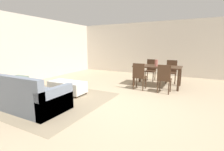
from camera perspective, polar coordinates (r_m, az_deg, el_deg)
ground_plane at (r=4.03m, az=1.46°, el=-11.13°), size 10.80×10.80×0.00m
wall_back at (r=8.52m, az=16.55°, el=9.27°), size 9.00×0.12×2.70m
wall_left at (r=7.25m, az=-30.74°, el=8.05°), size 0.12×11.00×2.70m
area_rug at (r=4.83m, az=-21.14°, el=-8.07°), size 3.00×2.80×0.01m
couch at (r=4.36m, az=-28.49°, el=-6.71°), size 1.99×0.95×0.86m
ottoman_table at (r=5.17m, az=-15.80°, el=-3.89°), size 1.18×0.56×0.40m
dining_table at (r=6.11m, az=16.07°, el=2.47°), size 1.67×0.88×0.76m
dining_chair_near_left at (r=5.47m, az=9.79°, el=0.24°), size 0.40×0.40×0.92m
dining_chair_near_right at (r=5.24m, az=18.35°, el=-0.60°), size 0.41×0.41×0.92m
dining_chair_far_left at (r=7.01m, az=13.88°, el=2.37°), size 0.40×0.40×0.92m
dining_chair_far_right at (r=6.85m, az=20.64°, el=1.81°), size 0.43×0.43×0.92m
vase_centerpiece at (r=6.05m, az=15.68°, el=4.42°), size 0.11×0.11×0.23m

